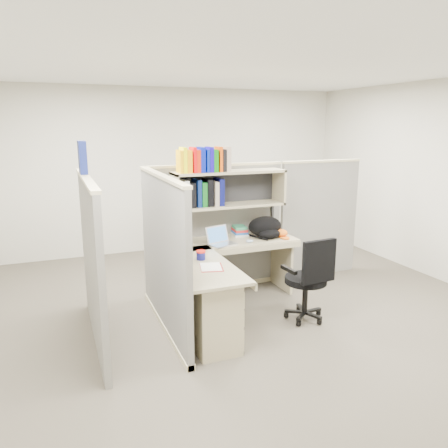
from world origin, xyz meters
name	(u,v)px	position (x,y,z in m)	size (l,w,h in m)	color
ground	(244,315)	(0.00, 0.00, 0.00)	(6.00, 6.00, 0.00)	#37332B
room_shell	(245,172)	(0.00, 0.00, 1.62)	(6.00, 6.00, 6.00)	#BBB7A9
cubicle	(199,231)	(-0.37, 0.45, 0.91)	(3.79, 1.84, 1.95)	#63625E
desk	(219,292)	(-0.41, -0.29, 0.44)	(1.74, 1.75, 0.73)	gray
laptop	(222,236)	(-0.10, 0.40, 0.84)	(0.30, 0.30, 0.22)	#BCBCC1
backpack	(267,227)	(0.54, 0.52, 0.86)	(0.44, 0.34, 0.26)	black
orange_cap	(281,233)	(0.72, 0.49, 0.78)	(0.17, 0.20, 0.09)	#D05B12
snack_canister	(201,255)	(-0.52, -0.05, 0.78)	(0.10, 0.10, 0.10)	navy
tissue_box	(184,263)	(-0.81, -0.40, 0.84)	(0.13, 0.13, 0.21)	#A57A5D
mouse	(250,241)	(0.24, 0.38, 0.75)	(0.09, 0.06, 0.04)	#93AED1
paper_cup	(224,234)	(0.03, 0.70, 0.77)	(0.06, 0.06, 0.09)	silver
book_stack	(239,231)	(0.27, 0.76, 0.79)	(0.18, 0.24, 0.12)	gray
loose_paper	(211,267)	(-0.50, -0.31, 0.73)	(0.20, 0.27, 0.00)	silver
task_chair	(308,292)	(0.58, -0.39, 0.34)	(0.51, 0.47, 0.96)	black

